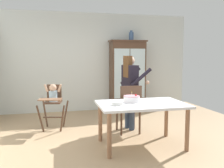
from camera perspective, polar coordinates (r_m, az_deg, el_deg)
name	(u,v)px	position (r m, az deg, el deg)	size (l,w,h in m)	color
ground_plane	(124,139)	(4.66, 2.70, -12.64)	(6.24, 6.24, 0.00)	tan
wall_back	(97,62)	(6.96, -3.52, 5.02)	(5.32, 0.06, 2.70)	silver
china_cabinet	(127,75)	(6.93, 3.57, 1.98)	(1.01, 0.48, 1.96)	#4C3323
ceramic_vase	(131,36)	(6.96, 4.46, 10.98)	(0.13, 0.13, 0.27)	#3D567F
high_chair_with_toddler	(53,98)	(5.27, -13.46, -3.22)	(0.68, 0.77, 0.95)	#4C3323
adult_person	(130,83)	(5.11, 4.22, 0.20)	(0.59, 0.57, 1.53)	#33425B
dining_table	(142,109)	(4.20, 6.83, -5.66)	(1.48, 0.98, 0.74)	silver
birthday_cake	(132,99)	(4.25, 4.57, -3.43)	(0.28, 0.28, 0.19)	white
serving_bowl	(117,103)	(3.98, 1.25, -4.50)	(0.18, 0.18, 0.06)	silver
dining_chair_far_side	(130,106)	(4.86, 4.06, -5.05)	(0.45, 0.45, 0.96)	#4C3323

